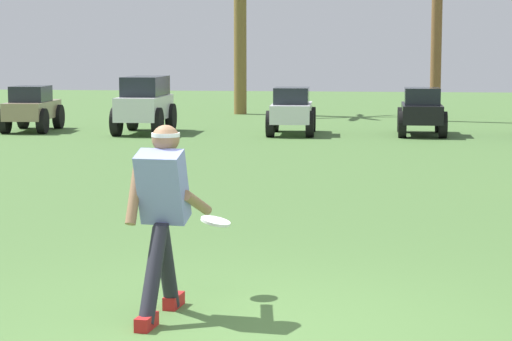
{
  "coord_description": "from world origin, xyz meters",
  "views": [
    {
      "loc": [
        1.01,
        -6.76,
        2.0
      ],
      "look_at": [
        -0.2,
        2.12,
        0.9
      ],
      "focal_mm": 70.0,
      "sensor_mm": 36.0,
      "label": 1
    }
  ],
  "objects_px": {
    "frisbee_in_flight": "(216,221)",
    "frisbee_thrower": "(163,210)",
    "parked_car_slot_e": "(422,111)",
    "palm_tree_far_left": "(240,5)",
    "parked_car_slot_b": "(32,108)",
    "parked_car_slot_c": "(145,103)",
    "parked_car_slot_d": "(292,110)"
  },
  "relations": [
    {
      "from": "parked_car_slot_b",
      "to": "palm_tree_far_left",
      "type": "relative_size",
      "value": 0.4
    },
    {
      "from": "frisbee_thrower",
      "to": "parked_car_slot_b",
      "type": "height_order",
      "value": "frisbee_thrower"
    },
    {
      "from": "frisbee_thrower",
      "to": "frisbee_in_flight",
      "type": "distance_m",
      "value": 0.78
    },
    {
      "from": "frisbee_thrower",
      "to": "parked_car_slot_e",
      "type": "height_order",
      "value": "frisbee_thrower"
    },
    {
      "from": "frisbee_thrower",
      "to": "palm_tree_far_left",
      "type": "xyz_separation_m",
      "value": [
        -2.94,
        23.07,
        2.51
      ]
    },
    {
      "from": "parked_car_slot_d",
      "to": "parked_car_slot_b",
      "type": "bearing_deg",
      "value": 179.15
    },
    {
      "from": "frisbee_in_flight",
      "to": "parked_car_slot_d",
      "type": "height_order",
      "value": "parked_car_slot_d"
    },
    {
      "from": "palm_tree_far_left",
      "to": "parked_car_slot_b",
      "type": "bearing_deg",
      "value": -120.22
    },
    {
      "from": "parked_car_slot_c",
      "to": "parked_car_slot_b",
      "type": "bearing_deg",
      "value": 176.3
    },
    {
      "from": "parked_car_slot_d",
      "to": "parked_car_slot_e",
      "type": "relative_size",
      "value": 1.02
    },
    {
      "from": "frisbee_in_flight",
      "to": "frisbee_thrower",
      "type": "bearing_deg",
      "value": -111.19
    },
    {
      "from": "parked_car_slot_b",
      "to": "parked_car_slot_d",
      "type": "distance_m",
      "value": 6.36
    },
    {
      "from": "frisbee_thrower",
      "to": "frisbee_in_flight",
      "type": "height_order",
      "value": "frisbee_thrower"
    },
    {
      "from": "parked_car_slot_b",
      "to": "parked_car_slot_c",
      "type": "relative_size",
      "value": 0.93
    },
    {
      "from": "parked_car_slot_e",
      "to": "palm_tree_far_left",
      "type": "bearing_deg",
      "value": 127.71
    },
    {
      "from": "frisbee_in_flight",
      "to": "parked_car_slot_d",
      "type": "bearing_deg",
      "value": 93.41
    },
    {
      "from": "parked_car_slot_d",
      "to": "palm_tree_far_left",
      "type": "height_order",
      "value": "palm_tree_far_left"
    },
    {
      "from": "parked_car_slot_b",
      "to": "frisbee_in_flight",
      "type": "bearing_deg",
      "value": -64.73
    },
    {
      "from": "frisbee_thrower",
      "to": "parked_car_slot_c",
      "type": "height_order",
      "value": "frisbee_thrower"
    },
    {
      "from": "parked_car_slot_b",
      "to": "parked_car_slot_e",
      "type": "xyz_separation_m",
      "value": [
        9.36,
        0.11,
        0.0
      ]
    },
    {
      "from": "parked_car_slot_b",
      "to": "palm_tree_far_left",
      "type": "xyz_separation_m",
      "value": [
        4.06,
        6.97,
        2.75
      ]
    },
    {
      "from": "parked_car_slot_d",
      "to": "palm_tree_far_left",
      "type": "bearing_deg",
      "value": 108.04
    },
    {
      "from": "parked_car_slot_e",
      "to": "palm_tree_far_left",
      "type": "xyz_separation_m",
      "value": [
        -5.3,
        6.86,
        2.75
      ]
    },
    {
      "from": "palm_tree_far_left",
      "to": "frisbee_thrower",
      "type": "bearing_deg",
      "value": -82.74
    },
    {
      "from": "parked_car_slot_c",
      "to": "palm_tree_far_left",
      "type": "relative_size",
      "value": 0.43
    },
    {
      "from": "frisbee_in_flight",
      "to": "palm_tree_far_left",
      "type": "bearing_deg",
      "value": 98.17
    },
    {
      "from": "parked_car_slot_c",
      "to": "frisbee_in_flight",
      "type": "bearing_deg",
      "value": -73.84
    },
    {
      "from": "parked_car_slot_b",
      "to": "parked_car_slot_e",
      "type": "height_order",
      "value": "same"
    },
    {
      "from": "parked_car_slot_b",
      "to": "parked_car_slot_c",
      "type": "height_order",
      "value": "parked_car_slot_c"
    },
    {
      "from": "palm_tree_far_left",
      "to": "parked_car_slot_c",
      "type": "bearing_deg",
      "value": -99.5
    },
    {
      "from": "frisbee_thrower",
      "to": "frisbee_in_flight",
      "type": "relative_size",
      "value": 4.87
    },
    {
      "from": "parked_car_slot_e",
      "to": "parked_car_slot_b",
      "type": "bearing_deg",
      "value": -179.35
    }
  ]
}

